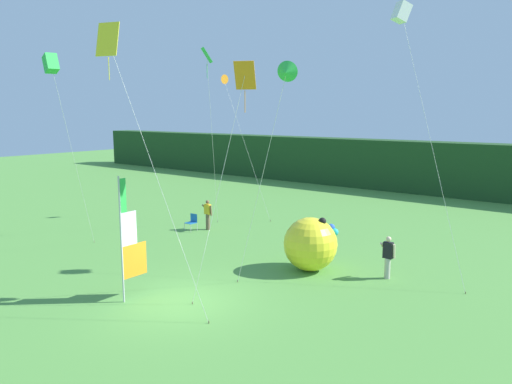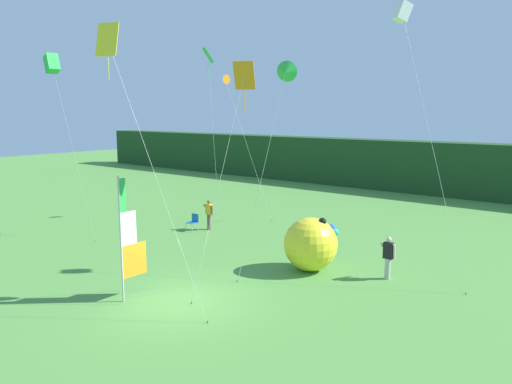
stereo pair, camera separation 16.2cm
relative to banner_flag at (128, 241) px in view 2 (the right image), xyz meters
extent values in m
plane|color=#518E3D|center=(1.48, 0.98, -2.04)|extent=(120.00, 120.00, 0.00)
cube|color=#1E421E|center=(1.48, 28.30, -0.01)|extent=(80.00, 2.40, 4.05)
cylinder|color=#B7B7BC|center=(0.00, -0.29, 0.09)|extent=(0.06, 0.06, 4.26)
cube|color=orange|center=(0.00, 0.22, -0.71)|extent=(0.02, 0.97, 1.14)
cube|color=white|center=(0.00, 0.04, 0.43)|extent=(0.02, 0.60, 1.14)
cube|color=green|center=(0.00, -0.15, 1.56)|extent=(0.02, 0.23, 1.14)
cylinder|color=brown|center=(-4.87, 8.86, -1.61)|extent=(0.22, 0.22, 0.86)
cube|color=yellow|center=(-4.87, 8.86, -0.91)|extent=(0.36, 0.20, 0.55)
sphere|color=brown|center=(-4.87, 8.86, -0.52)|extent=(0.20, 0.20, 0.20)
cylinder|color=brown|center=(-5.10, 8.92, -0.86)|extent=(0.09, 0.48, 0.42)
cylinder|color=brown|center=(-4.64, 8.86, -0.96)|extent=(0.09, 0.14, 0.56)
cylinder|color=#B7B2A3|center=(5.99, 7.38, -1.64)|extent=(0.22, 0.22, 0.80)
cube|color=black|center=(5.99, 7.38, -0.92)|extent=(0.36, 0.20, 0.63)
sphere|color=beige|center=(5.99, 7.38, -0.49)|extent=(0.20, 0.20, 0.20)
cylinder|color=beige|center=(5.76, 7.44, -0.83)|extent=(0.09, 0.48, 0.42)
cylinder|color=beige|center=(6.22, 7.39, -0.93)|extent=(0.09, 0.14, 0.56)
sphere|color=yellow|center=(3.14, 6.41, -0.96)|extent=(2.16, 2.16, 2.16)
sphere|color=blue|center=(3.68, 7.09, -0.33)|extent=(0.30, 0.30, 0.30)
sphere|color=black|center=(3.58, 6.54, 0.01)|extent=(0.30, 0.30, 0.30)
sphere|color=#23B2C6|center=(3.89, 7.00, -0.47)|extent=(0.30, 0.30, 0.30)
cylinder|color=#BCBCC1|center=(-5.65, 7.86, -1.83)|extent=(0.03, 0.03, 0.42)
cylinder|color=#BCBCC1|center=(-5.17, 7.86, -1.83)|extent=(0.03, 0.03, 0.42)
cylinder|color=#BCBCC1|center=(-5.65, 8.34, -1.83)|extent=(0.03, 0.03, 0.42)
cylinder|color=#BCBCC1|center=(-5.17, 8.34, -1.83)|extent=(0.03, 0.03, 0.42)
cube|color=#1E66B2|center=(-5.41, 8.10, -1.60)|extent=(0.48, 0.48, 0.03)
cube|color=#1E66B2|center=(-5.41, 8.34, -1.37)|extent=(0.48, 0.03, 0.44)
cylinder|color=brown|center=(-3.38, 12.57, -2.00)|extent=(0.03, 0.03, 0.08)
cylinder|color=silver|center=(-5.04, 12.43, 2.07)|extent=(3.32, 0.28, 8.23)
cone|color=orange|center=(-6.69, 12.30, 6.19)|extent=(0.30, 0.58, 0.56)
cylinder|color=brown|center=(1.76, 3.53, -2.00)|extent=(0.03, 0.03, 0.08)
cylinder|color=silver|center=(2.79, 3.57, 1.75)|extent=(2.08, 0.10, 7.58)
cone|color=green|center=(3.82, 3.62, 5.54)|extent=(0.79, 0.62, 0.73)
cylinder|color=brown|center=(8.82, 7.55, -2.00)|extent=(0.03, 0.03, 0.08)
cylinder|color=silver|center=(7.12, 8.26, 2.99)|extent=(3.40, 1.45, 10.07)
cube|color=white|center=(5.43, 8.98, 8.03)|extent=(0.77, 0.83, 0.82)
cylinder|color=brown|center=(-7.44, 3.52, -2.00)|extent=(0.03, 0.03, 0.08)
cylinder|color=silver|center=(-6.43, 2.12, 2.05)|extent=(2.02, 2.80, 8.19)
cube|color=green|center=(-5.43, 0.73, 6.15)|extent=(0.74, 0.57, 0.80)
cylinder|color=brown|center=(-5.69, 10.54, -2.00)|extent=(0.03, 0.03, 0.08)
cylinder|color=silver|center=(-5.00, 9.47, 2.51)|extent=(1.40, 2.17, 9.10)
cube|color=green|center=(-4.30, 8.39, 7.06)|extent=(0.77, 0.74, 0.72)
cylinder|color=green|center=(-4.30, 8.39, 6.29)|extent=(0.02, 0.02, 0.70)
cylinder|color=brown|center=(1.94, 0.99, -2.00)|extent=(0.03, 0.03, 0.08)
cylinder|color=silver|center=(2.50, 1.70, 1.68)|extent=(1.13, 1.45, 7.44)
cube|color=orange|center=(3.05, 2.42, 5.40)|extent=(0.75, 0.62, 0.86)
cylinder|color=orange|center=(3.05, 2.42, 4.59)|extent=(0.02, 0.02, 0.70)
cylinder|color=brown|center=(3.40, 0.24, -2.00)|extent=(0.03, 0.03, 0.08)
cylinder|color=silver|center=(1.67, -0.09, 2.21)|extent=(3.47, 0.67, 8.50)
cube|color=yellow|center=(-0.06, -0.42, 6.46)|extent=(0.80, 0.49, 1.03)
cylinder|color=yellow|center=(-0.06, -0.42, 5.58)|extent=(0.02, 0.02, 0.70)
camera|label=1|loc=(13.03, -9.74, 4.24)|focal=34.09mm
camera|label=2|loc=(13.16, -9.64, 4.24)|focal=34.09mm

